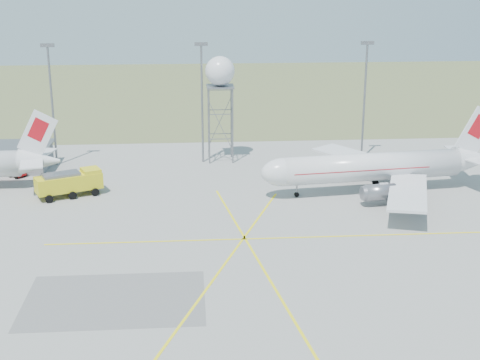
{
  "coord_description": "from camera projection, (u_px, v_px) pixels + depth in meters",
  "views": [
    {
      "loc": [
        -12.05,
        -46.19,
        31.17
      ],
      "look_at": [
        -5.52,
        40.0,
        4.55
      ],
      "focal_mm": 50.0,
      "sensor_mm": 36.0,
      "label": 1
    }
  ],
  "objects": [
    {
      "name": "grass_strip",
      "position": [
        233.0,
        91.0,
        187.47
      ],
      "size": [
        400.0,
        120.0,
        0.03
      ],
      "primitive_type": "cube",
      "color": "#4F6336",
      "rests_on": "ground"
    },
    {
      "name": "mast_a",
      "position": [
        51.0,
        95.0,
        110.88
      ],
      "size": [
        2.2,
        0.5,
        20.5
      ],
      "color": "slate",
      "rests_on": "ground"
    },
    {
      "name": "mast_b",
      "position": [
        202.0,
        93.0,
        112.68
      ],
      "size": [
        2.2,
        0.5,
        20.5
      ],
      "color": "slate",
      "rests_on": "ground"
    },
    {
      "name": "mast_c",
      "position": [
        365.0,
        91.0,
        114.7
      ],
      "size": [
        2.2,
        0.5,
        20.5
      ],
      "color": "slate",
      "rests_on": "ground"
    },
    {
      "name": "airliner_main",
      "position": [
        375.0,
        167.0,
        98.99
      ],
      "size": [
        36.66,
        35.41,
        12.48
      ],
      "rotation": [
        0.0,
        0.0,
        3.27
      ],
      "color": "silver",
      "rests_on": "ground"
    },
    {
      "name": "radar_tower",
      "position": [
        220.0,
        103.0,
        114.26
      ],
      "size": [
        5.0,
        5.0,
        18.1
      ],
      "color": "slate",
      "rests_on": "ground"
    },
    {
      "name": "fire_truck",
      "position": [
        71.0,
        184.0,
        97.78
      ],
      "size": [
        9.9,
        6.7,
        3.77
      ],
      "rotation": [
        0.0,
        0.0,
        0.42
      ],
      "color": "gold",
      "rests_on": "ground"
    },
    {
      "name": "baggage_tug",
      "position": [
        17.0,
        173.0,
        107.25
      ],
      "size": [
        3.01,
        2.97,
        1.92
      ],
      "rotation": [
        0.0,
        0.0,
        -0.7
      ],
      "color": "#A70B0E",
      "rests_on": "ground"
    }
  ]
}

